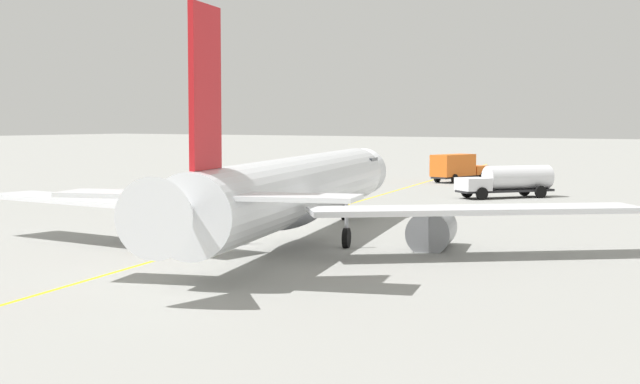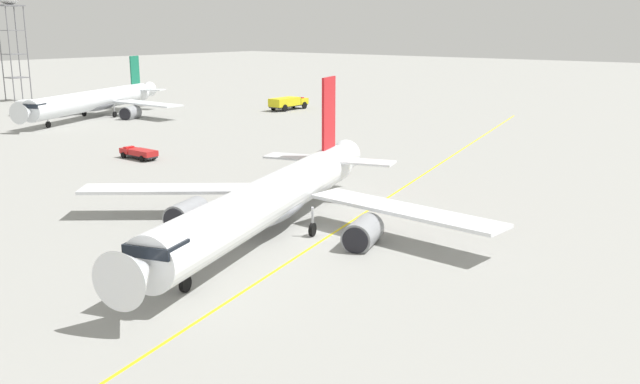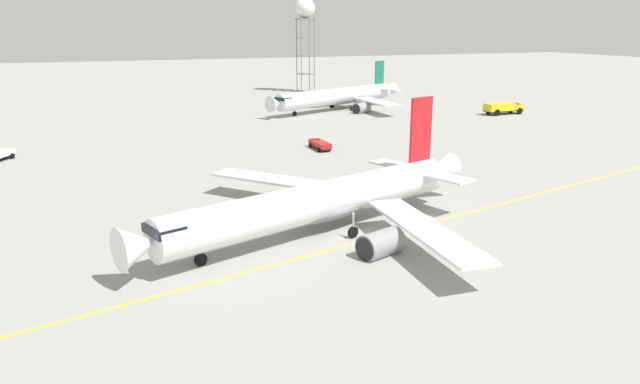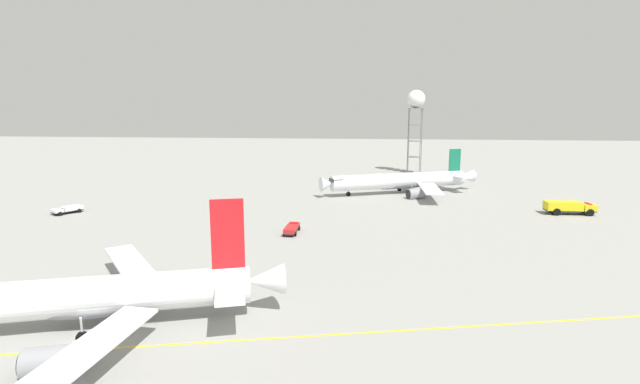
# 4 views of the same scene
# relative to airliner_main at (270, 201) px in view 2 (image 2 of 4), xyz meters

# --- Properties ---
(ground_plane) EXTENTS (600.00, 600.00, 0.00)m
(ground_plane) POSITION_rel_airliner_main_xyz_m (-2.00, -2.09, -2.85)
(ground_plane) COLOR gray
(airliner_main) EXTENTS (35.68, 37.91, 11.96)m
(airliner_main) POSITION_rel_airliner_main_xyz_m (0.00, 0.00, 0.00)
(airliner_main) COLOR white
(airliner_main) RESTS_ON ground_plane
(airliner_secondary) EXTENTS (31.60, 38.98, 10.85)m
(airliner_secondary) POSITION_rel_airliner_main_xyz_m (75.48, -33.87, 0.13)
(airliner_secondary) COLOR silver
(airliner_secondary) RESTS_ON ground_plane
(fire_tender_truck) EXTENTS (3.47, 9.36, 2.50)m
(fire_tender_truck) POSITION_rel_airliner_main_xyz_m (55.90, -65.30, -1.31)
(fire_tender_truck) COLOR #232326
(fire_tender_truck) RESTS_ON ground_plane
(ops_pickup_truck) EXTENTS (5.67, 2.14, 1.41)m
(ops_pickup_truck) POSITION_rel_airliner_main_xyz_m (35.54, -13.70, -2.04)
(ops_pickup_truck) COLOR #232326
(ops_pickup_truck) RESTS_ON ground_plane
(taxiway_centreline) EXTENTS (44.82, 181.00, 0.01)m
(taxiway_centreline) POSITION_rel_airliner_main_xyz_m (-5.73, 5.16, -2.84)
(taxiway_centreline) COLOR yellow
(taxiway_centreline) RESTS_ON ground_plane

